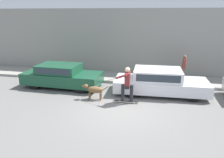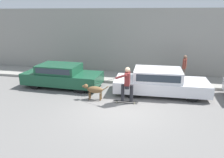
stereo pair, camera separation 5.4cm
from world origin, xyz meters
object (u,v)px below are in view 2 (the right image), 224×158
object	(u,v)px
parked_car_0	(62,76)
skateboarder	(127,83)
pedestrian_with_bag	(184,67)
parked_car_1	(160,82)
dog	(94,90)

from	to	relation	value
parked_car_0	skateboarder	size ratio (longest dim) A/B	1.73
pedestrian_with_bag	parked_car_1	bearing A→B (deg)	-111.40
parked_car_1	dog	bearing A→B (deg)	-156.64
skateboarder	pedestrian_with_bag	bearing A→B (deg)	-130.19
dog	pedestrian_with_bag	bearing A→B (deg)	-144.11
dog	skateboarder	distance (m)	1.63
pedestrian_with_bag	skateboarder	bearing A→B (deg)	-115.81
parked_car_0	pedestrian_with_bag	distance (m)	6.85
dog	skateboarder	world-z (taller)	skateboarder
dog	pedestrian_with_bag	world-z (taller)	pedestrian_with_bag
parked_car_0	pedestrian_with_bag	world-z (taller)	pedestrian_with_bag
parked_car_0	dog	xyz separation A→B (m)	(2.27, -1.43, -0.14)
parked_car_0	parked_car_1	distance (m)	5.25
parked_car_0	dog	size ratio (longest dim) A/B	3.44
skateboarder	dog	bearing A→B (deg)	-5.18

